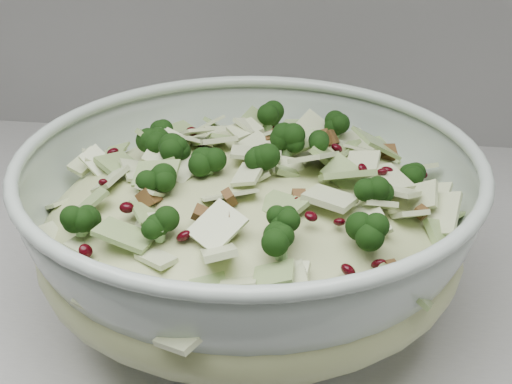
# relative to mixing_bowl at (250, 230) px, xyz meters

# --- Properties ---
(mixing_bowl) EXTENTS (0.45, 0.45, 0.15)m
(mixing_bowl) POSITION_rel_mixing_bowl_xyz_m (0.00, 0.00, 0.00)
(mixing_bowl) COLOR #ABBCB0
(mixing_bowl) RESTS_ON counter
(salad) EXTENTS (0.34, 0.34, 0.15)m
(salad) POSITION_rel_mixing_bowl_xyz_m (-0.00, 0.00, 0.02)
(salad) COLOR #C5C98A
(salad) RESTS_ON mixing_bowl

